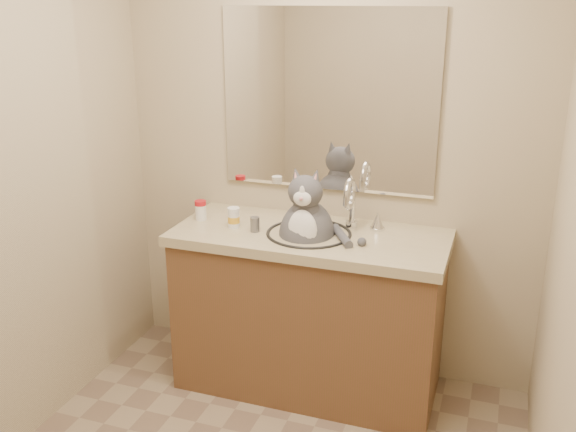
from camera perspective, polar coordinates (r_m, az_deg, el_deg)
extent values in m
cube|color=tan|center=(3.30, 3.55, 5.90)|extent=(2.20, 0.01, 2.40)
cube|color=brown|center=(3.31, 1.89, -8.80)|extent=(1.30, 0.55, 0.80)
cube|color=tan|center=(3.14, 1.97, -1.90)|extent=(1.34, 0.59, 0.05)
torus|color=black|center=(3.11, 1.87, -1.56)|extent=(0.42, 0.42, 0.02)
ellipsoid|color=white|center=(3.14, 1.86, -2.88)|extent=(0.40, 0.40, 0.15)
cylinder|color=silver|center=(3.19, 5.72, 0.75)|extent=(0.03, 0.03, 0.18)
torus|color=silver|center=(3.10, 5.48, 1.98)|extent=(0.03, 0.16, 0.16)
cone|color=silver|center=(3.18, 7.96, -0.35)|extent=(0.06, 0.06, 0.08)
cube|color=white|center=(3.23, 3.55, 10.15)|extent=(1.10, 0.02, 0.90)
cube|color=#C0B391|center=(2.88, -23.94, -1.80)|extent=(0.01, 1.20, 1.90)
ellipsoid|color=#4D4D53|center=(3.12, 1.68, -1.89)|extent=(0.30, 0.32, 0.37)
ellipsoid|color=white|center=(3.01, 1.29, -1.54)|extent=(0.15, 0.10, 0.23)
ellipsoid|color=#4D4D53|center=(3.01, 1.55, 2.17)|extent=(0.18, 0.16, 0.16)
ellipsoid|color=white|center=(2.95, 1.28, 1.56)|extent=(0.09, 0.05, 0.07)
sphere|color=#D88C8C|center=(2.92, 1.17, 1.54)|extent=(0.02, 0.02, 0.02)
cone|color=#4D4D53|center=(3.01, 0.75, 3.66)|extent=(0.07, 0.06, 0.08)
cone|color=#4D4D53|center=(2.99, 2.50, 3.55)|extent=(0.07, 0.06, 0.08)
cylinder|color=#4D4D53|center=(3.04, 4.81, -1.78)|extent=(0.16, 0.23, 0.04)
cylinder|color=white|center=(3.33, -7.76, 0.32)|extent=(0.07, 0.07, 0.08)
cylinder|color=#B1121A|center=(3.31, -7.80, 1.16)|extent=(0.08, 0.08, 0.02)
cylinder|color=white|center=(3.20, -4.84, -0.31)|extent=(0.06, 0.06, 0.08)
cylinder|color=gold|center=(3.20, -4.84, -0.31)|extent=(0.06, 0.06, 0.03)
cylinder|color=white|center=(3.18, -4.87, 0.56)|extent=(0.07, 0.07, 0.02)
cylinder|color=slate|center=(3.13, -2.96, -0.75)|extent=(0.05, 0.05, 0.07)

